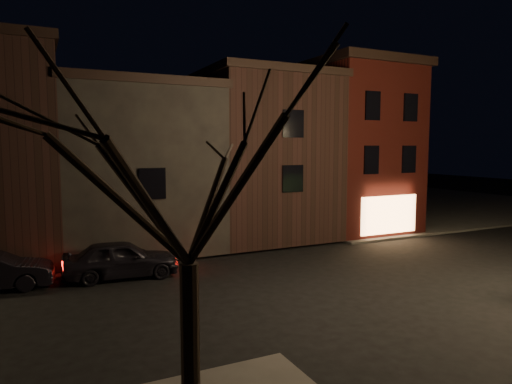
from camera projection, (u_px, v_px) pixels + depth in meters
ground at (329, 281)px, 18.29m from camera, size 120.00×120.00×0.00m
sidewalk_far_right at (380, 201)px, 44.88m from camera, size 30.00×30.00×0.12m
corner_building at (348, 146)px, 29.71m from camera, size 6.50×8.50×10.50m
row_building_a at (251, 155)px, 27.86m from camera, size 7.30×10.30×9.40m
row_building_b at (130, 166)px, 24.76m from camera, size 7.80×10.30×8.40m
bare_tree_left at (187, 143)px, 8.01m from camera, size 5.60×5.60×7.50m
parked_car_a at (122, 259)px, 18.65m from camera, size 4.73×2.27×1.56m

